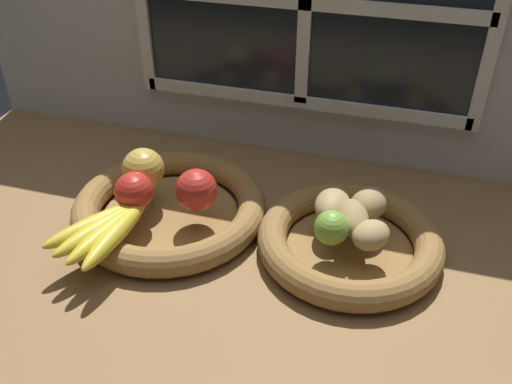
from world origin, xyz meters
TOP-DOWN VIEW (x-y plane):
  - ground_plane at (0.00, 0.00)cm, footprint 140.00×90.00cm
  - back_wall at (0.00, 29.77)cm, footprint 140.00×4.60cm
  - fruit_bowl_left at (-16.56, -0.03)cm, footprint 33.39×33.39cm
  - fruit_bowl_right at (14.69, -0.03)cm, footprint 29.65×29.65cm
  - apple_red_front at (-20.36, -4.40)cm, footprint 6.41×6.41cm
  - apple_golden_left at (-21.52, 1.53)cm, footprint 7.30×7.30cm
  - apple_red_right at (-10.62, -1.45)cm, footprint 6.93×6.93cm
  - banana_bunch_front at (-21.28, -12.31)cm, footprint 11.96×18.88cm
  - potato_large at (14.69, -0.03)cm, footprint 7.22×9.37cm
  - potato_oblong at (11.04, 2.81)cm, footprint 6.14×8.27cm
  - potato_back at (16.71, 4.43)cm, footprint 7.83×8.65cm
  - potato_small at (17.93, -3.27)cm, footprint 7.80×8.03cm
  - lime_near at (12.07, -3.96)cm, footprint 5.35×5.35cm

SIDE VIEW (x-z plane):
  - ground_plane at x=0.00cm, z-range -3.00..0.00cm
  - fruit_bowl_left at x=-16.56cm, z-range -0.18..4.53cm
  - fruit_bowl_right at x=14.69cm, z-range -0.17..4.54cm
  - banana_bunch_front at x=-21.28cm, z-range 4.71..7.56cm
  - potato_small at x=17.93cm, z-range 4.71..8.88cm
  - potato_oblong at x=11.04cm, z-range 4.71..8.92cm
  - potato_large at x=14.69cm, z-range 4.71..9.08cm
  - potato_back at x=16.71cm, z-range 4.71..9.34cm
  - lime_near at x=12.07cm, z-range 4.71..10.06cm
  - apple_red_front at x=-20.36cm, z-range 4.71..11.12cm
  - apple_red_right at x=-10.62cm, z-range 4.71..11.65cm
  - apple_golden_left at x=-21.52cm, z-range 4.71..12.01cm
  - back_wall at x=0.00cm, z-range 0.38..55.38cm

